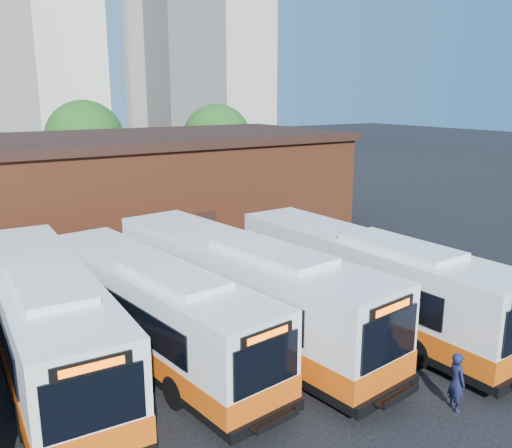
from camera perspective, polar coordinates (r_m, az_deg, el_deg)
ground at (r=18.63m, az=7.03°, el=-14.98°), size 220.00×220.00×0.00m
bus_west at (r=19.08m, az=-21.29°, el=-9.64°), size 3.26×13.44×3.63m
bus_midwest at (r=19.18m, az=-10.93°, el=-9.10°), size 4.15×12.76×3.43m
bus_mideast at (r=20.24m, az=-1.52°, el=-7.14°), size 4.56×14.01×3.76m
bus_east at (r=21.75m, az=11.48°, el=-6.08°), size 3.36×13.48×3.64m
transit_worker at (r=17.08m, az=20.37°, el=-15.27°), size 0.59×0.73×1.74m
depot_building at (r=34.63m, az=-14.36°, el=3.84°), size 28.60×12.60×6.40m
tree_mid at (r=48.31m, az=-17.57°, el=8.48°), size 6.56×6.56×8.36m
tree_east at (r=49.64m, az=-4.14°, el=8.90°), size 6.24×6.24×7.96m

